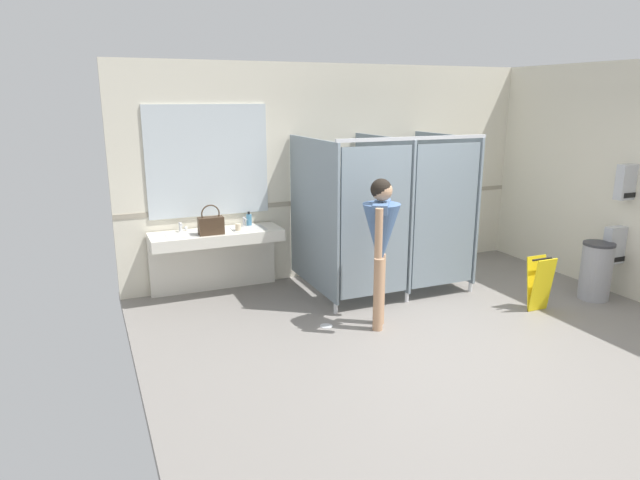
{
  "coord_description": "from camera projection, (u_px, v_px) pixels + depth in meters",
  "views": [
    {
      "loc": [
        -3.36,
        -4.5,
        2.45
      ],
      "look_at": [
        -1.18,
        0.57,
        1.02
      ],
      "focal_mm": 31.14,
      "sensor_mm": 36.0,
      "label": 1
    }
  ],
  "objects": [
    {
      "name": "paper_towel_dispenser_lower",
      "position": [
        618.0,
        245.0,
        6.94
      ],
      "size": [
        0.4,
        0.13,
        0.47
      ],
      "color": "#B7BABF",
      "rests_on": "wall_side_right"
    },
    {
      "name": "paper_cup",
      "position": [
        238.0,
        227.0,
        6.9
      ],
      "size": [
        0.07,
        0.07,
        0.09
      ],
      "primitive_type": "cylinder",
      "color": "beige",
      "rests_on": "vanity_counter"
    },
    {
      "name": "vanity_counter",
      "position": [
        216.0,
        247.0,
        7.01
      ],
      "size": [
        1.63,
        0.54,
        0.94
      ],
      "color": "silver",
      "rests_on": "ground_plane"
    },
    {
      "name": "wall_back",
      "position": [
        343.0,
        171.0,
        7.77
      ],
      "size": [
        6.17,
        0.12,
        2.88
      ],
      "primitive_type": "cube",
      "color": "beige",
      "rests_on": "ground_plane"
    },
    {
      "name": "bathroom_stalls",
      "position": [
        389.0,
        211.0,
        7.01
      ],
      "size": [
        1.99,
        1.5,
        2.01
      ],
      "color": "gray",
      "rests_on": "ground_plane"
    },
    {
      "name": "mirror_panel",
      "position": [
        208.0,
        161.0,
        6.92
      ],
      "size": [
        1.53,
        0.02,
        1.38
      ],
      "primitive_type": "cube",
      "color": "silver",
      "rests_on": "wall_back"
    },
    {
      "name": "handbag",
      "position": [
        211.0,
        225.0,
        6.69
      ],
      "size": [
        0.3,
        0.14,
        0.37
      ],
      "color": "#3F2D1E",
      "rests_on": "vanity_counter"
    },
    {
      "name": "ground_plane",
      "position": [
        443.0,
        339.0,
        5.91
      ],
      "size": [
        6.17,
        5.48,
        0.1
      ],
      "primitive_type": "cube",
      "color": "gray"
    },
    {
      "name": "trash_bin",
      "position": [
        596.0,
        271.0,
        6.86
      ],
      "size": [
        0.37,
        0.37,
        0.72
      ],
      "color": "#99999E",
      "rests_on": "ground_plane"
    },
    {
      "name": "paper_towel_dispenser_upper",
      "position": [
        628.0,
        182.0,
        6.72
      ],
      "size": [
        0.32,
        0.13,
        0.43
      ],
      "color": "#B7BABF",
      "rests_on": "wall_side_right"
    },
    {
      "name": "soap_dispenser",
      "position": [
        249.0,
        220.0,
        7.18
      ],
      "size": [
        0.07,
        0.07,
        0.18
      ],
      "color": "teal",
      "rests_on": "vanity_counter"
    },
    {
      "name": "wall_back_tile_band",
      "position": [
        345.0,
        199.0,
        7.81
      ],
      "size": [
        6.17,
        0.01,
        0.06
      ],
      "primitive_type": "cube",
      "color": "#9E937F",
      "rests_on": "wall_back"
    },
    {
      "name": "floor_drain_cover",
      "position": [
        326.0,
        326.0,
        6.11
      ],
      "size": [
        0.14,
        0.14,
        0.01
      ],
      "primitive_type": "cylinder",
      "color": "#B7BABF",
      "rests_on": "ground_plane"
    },
    {
      "name": "wet_floor_sign",
      "position": [
        540.0,
        283.0,
        6.49
      ],
      "size": [
        0.28,
        0.19,
        0.65
      ],
      "color": "yellow",
      "rests_on": "ground_plane"
    },
    {
      "name": "person_standing",
      "position": [
        381.0,
        235.0,
        5.84
      ],
      "size": [
        0.56,
        0.56,
        1.64
      ],
      "color": "tan",
      "rests_on": "ground_plane"
    }
  ]
}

